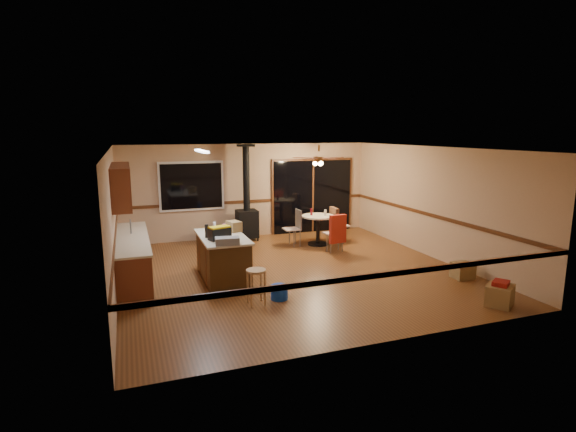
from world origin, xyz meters
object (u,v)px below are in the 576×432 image
toolbox_grey (227,241)px  chair_near (337,229)px  blue_bucket (279,292)px  chair_right (335,221)px  kitchen_island (223,257)px  toolbox_black (220,234)px  dining_table (318,225)px  box_corner_b (463,270)px  bar_stool (256,287)px  box_under_window (210,235)px  wood_stove (247,214)px  chair_left (295,223)px  box_corner_a (500,295)px

toolbox_grey → chair_near: bearing=29.7°
blue_bucket → chair_right: (2.72, 3.41, 0.47)m
kitchen_island → toolbox_black: bearing=-110.2°
dining_table → chair_right: chair_right is taller
toolbox_grey → chair_right: 4.43m
chair_near → box_corner_b: 3.09m
kitchen_island → blue_bucket: (0.72, -1.42, -0.33)m
kitchen_island → box_corner_b: kitchen_island is taller
toolbox_black → bar_stool: (0.37, -1.22, -0.70)m
chair_right → box_under_window: 3.36m
wood_stove → chair_near: bearing=-48.9°
toolbox_black → chair_right: 4.23m
toolbox_black → wood_stove: bearing=67.2°
kitchen_island → toolbox_grey: (-0.05, -0.72, 0.51)m
toolbox_grey → chair_right: bearing=37.8°
blue_bucket → chair_near: 3.43m
toolbox_black → box_under_window: (0.40, 3.39, -0.81)m
dining_table → blue_bucket: bearing=-123.3°
toolbox_black → chair_left: size_ratio=0.80×
wood_stove → box_corner_a: wood_stove is taller
toolbox_black → chair_right: (3.55, 2.28, -0.42)m
toolbox_grey → chair_left: 3.65m
wood_stove → chair_near: 2.66m
box_under_window → box_corner_a: box_under_window is taller
chair_right → toolbox_black: bearing=-147.3°
dining_table → bar_stool: bearing=-127.7°
box_under_window → bar_stool: bearing=-90.3°
bar_stool → chair_right: 4.73m
kitchen_island → bar_stool: bearing=-79.9°
bar_stool → chair_left: size_ratio=1.21×
wood_stove → chair_near: wood_stove is taller
box_corner_b → bar_stool: bearing=179.0°
bar_stool → box_corner_a: bar_stool is taller
box_corner_b → kitchen_island: bearing=161.0°
chair_left → box_corner_b: size_ratio=1.30×
kitchen_island → box_corner_b: bearing=-19.0°
box_corner_a → blue_bucket: bearing=156.0°
toolbox_black → box_corner_a: toolbox_black is taller
chair_left → chair_near: size_ratio=0.74×
box_under_window → toolbox_black: bearing=-96.7°
toolbox_black → box_corner_b: 4.95m
wood_stove → box_under_window: (-1.01, 0.05, -0.53)m
chair_near → chair_right: same height
toolbox_grey → chair_left: (2.38, 2.75, -0.38)m
box_corner_a → dining_table: bearing=104.5°
toolbox_black → chair_left: toolbox_black is taller
box_under_window → blue_bucket: bearing=-84.7°
chair_left → dining_table: bearing=-9.6°
bar_stool → chair_left: (2.06, 3.54, 0.28)m
wood_stove → dining_table: bearing=-34.7°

